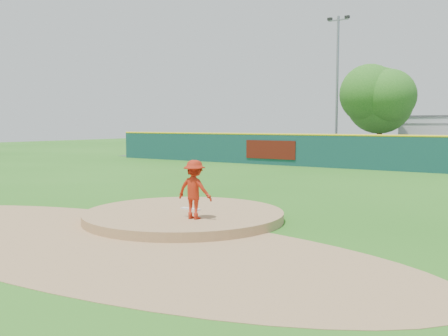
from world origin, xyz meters
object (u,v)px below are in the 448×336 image
Objects in this scene: playground_slide at (232,148)px; pitcher at (194,189)px; light_pole_left at (337,81)px; van at (425,156)px; deciduous_tree at (381,97)px.

pitcher is at bearing -59.30° from playground_slide.
playground_slide is 9.76m from light_pole_left.
light_pole_left reaches higher than pitcher.
van is 6.50m from deciduous_tree.
pitcher is at bearing -158.63° from van.
playground_slide is 0.25× the size of light_pole_left.
playground_slide reaches higher than van.
playground_slide is at bearing -63.12° from pitcher.
pitcher is at bearing -75.99° from light_pole_left.
playground_slide is at bearing 109.31° from van.
light_pole_left is (-4.00, 2.00, 1.50)m from deciduous_tree.
light_pole_left is (6.94, 4.38, 5.28)m from playground_slide.
deciduous_tree is 0.67× the size of light_pole_left.
pitcher is 0.31× the size of van.
deciduous_tree is at bearing -26.57° from light_pole_left.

